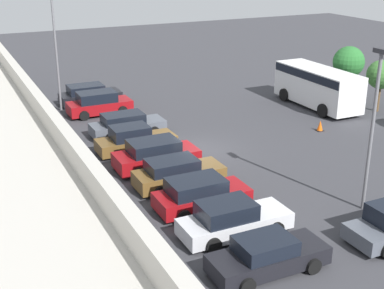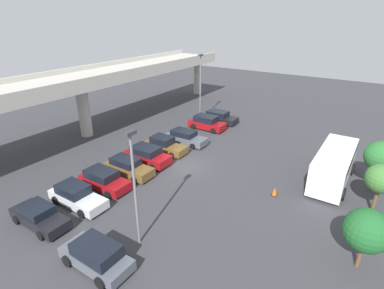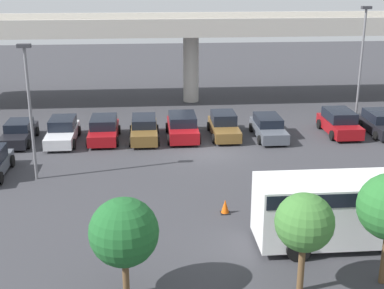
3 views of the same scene
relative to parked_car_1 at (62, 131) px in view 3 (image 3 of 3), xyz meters
The scene contains 17 objects.
ground_plane 10.10m from the parked_car_1, 18.40° to the right, with size 103.74×103.74×0.00m, color #38383D.
highway_overpass 15.38m from the parked_car_1, 48.45° to the left, with size 49.74×6.70×7.36m.
parked_car_1 is the anchor object (origin of this frame).
parked_car_2 2.74m from the parked_car_1, ahead, with size 2.11×4.39×1.53m.
parked_car_3 5.46m from the parked_car_1, ahead, with size 2.01×4.57×1.50m.
parked_car_4 8.10m from the parked_car_1, ahead, with size 2.21×4.58×1.63m.
parked_car_5 11.00m from the parked_car_1, ahead, with size 2.00×4.67×1.61m.
parked_car_6 14.00m from the parked_car_1, ahead, with size 2.03×4.75×1.45m.
parked_car_7 19.14m from the parked_car_1, ahead, with size 2.16×4.53×1.68m.
parked_car_8 22.16m from the parked_car_1, ahead, with size 2.20×4.58×1.51m.
parked_car_9 2.88m from the parked_car_1, behind, with size 1.97×4.60×1.42m.
shuttle_bus 20.66m from the parked_car_1, 47.48° to the right, with size 7.65×2.81×2.92m.
lamp_post_near_aisle 7.63m from the parked_car_1, 94.34° to the right, with size 0.70×0.35×7.45m.
lamp_post_mid_lot 21.79m from the parked_car_1, ahead, with size 0.70×0.35×8.60m.
tree_front_left 18.98m from the parked_car_1, 75.24° to the right, with size 2.44×2.44×3.74m.
tree_front_centre 21.68m from the parked_car_1, 59.15° to the right, with size 2.09×2.09×3.80m.
traffic_cone 15.11m from the parked_car_1, 52.03° to the right, with size 0.44×0.44×0.70m.
Camera 3 is at (-3.81, -31.71, 11.15)m, focal length 50.00 mm.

